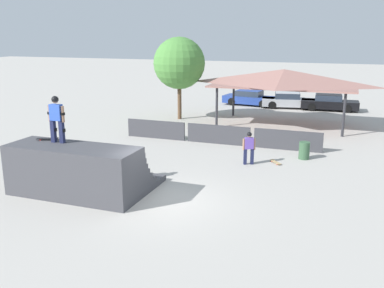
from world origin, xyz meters
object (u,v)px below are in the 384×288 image
Objects in this scene: skateboard_on_ground at (275,162)px; parked_car_blue at (250,98)px; skateboard_on_deck at (48,139)px; parked_car_silver at (288,101)px; trash_bin at (304,150)px; parked_car_black at (329,103)px; bystander_walking at (249,145)px; tree_beside_pavilion at (179,63)px; skater_on_deck at (56,116)px.

parked_car_blue is at bearing -23.34° from skateboard_on_ground.
skateboard_on_deck is 23.17m from parked_car_silver.
parked_car_silver is (6.31, 22.25, -1.38)m from skateboard_on_deck.
parked_car_black is at bearing 88.21° from trash_bin.
bystander_walking is 0.27× the size of tree_beside_pavilion.
bystander_walking is 1.57m from skateboard_on_ground.
parked_car_blue is (-3.68, 16.86, -0.31)m from bystander_walking.
tree_beside_pavilion is at bearing -106.42° from parked_car_blue.
trash_bin is (2.36, 1.81, -0.49)m from bystander_walking.
parked_car_blue reaches higher than skateboard_on_ground.
skater_on_deck is 23.26m from parked_car_silver.
skateboard_on_deck is 8.89m from bystander_walking.
skater_on_deck is 0.40× the size of parked_car_silver.
parked_car_silver is 3.25m from parked_car_black.
skateboard_on_ground is (7.29, 6.48, -2.90)m from skater_on_deck.
skateboard_on_ground is at bearing -98.75° from parked_car_black.
trash_bin is at bearing -94.62° from parked_car_black.
parked_car_silver is (5.70, 22.43, -2.35)m from skater_on_deck.
skateboard_on_deck is 1.01× the size of trash_bin.
skater_on_deck reaches higher than trash_bin.
skateboard_on_deck is at bearing -90.11° from parked_car_blue.
skateboard_on_deck is at bearing -88.55° from tree_beside_pavilion.
tree_beside_pavilion reaches higher than trash_bin.
skateboard_on_ground is at bearing 18.49° from skateboard_on_deck.
bystander_walking is 11.99m from tree_beside_pavilion.
skateboard_on_ground is 0.13× the size of tree_beside_pavilion.
skateboard_on_ground is 0.85× the size of trash_bin.
parked_car_blue is (2.45, 22.73, -2.35)m from skater_on_deck.
trash_bin is 0.18× the size of parked_car_blue.
skateboard_on_ground is at bearing -177.26° from bystander_walking.
bystander_walking is at bearing 77.61° from skateboard_on_ground.
skateboard_on_deck is 0.19× the size of parked_car_silver.
skateboard_on_deck is (-0.61, 0.18, -0.97)m from skater_on_deck.
skater_on_deck is 2.11× the size of trash_bin.
tree_beside_pavilion is at bearing -142.07° from parked_car_silver.
tree_beside_pavilion reaches higher than skateboard_on_ground.
trash_bin is at bearing 40.58° from skater_on_deck.
skateboard_on_ground is 12.52m from tree_beside_pavilion.
bystander_walking is at bearing -52.14° from tree_beside_pavilion.
skater_on_deck reaches higher than parked_car_blue.
skateboard_on_ground is 16.04m from parked_car_silver.
parked_car_blue is at bearing 62.22° from skateboard_on_deck.
bystander_walking is (6.13, 5.87, -2.04)m from skater_on_deck.
tree_beside_pavilion is (-7.12, 9.16, 3.03)m from bystander_walking.
skateboard_on_deck is 11.89m from trash_bin.
parked_car_silver is (-2.79, 14.75, 0.18)m from trash_bin.
skateboard_on_deck is at bearing -115.81° from parked_car_silver.
skateboard_on_deck reaches higher than parked_car_black.
skateboard_on_deck reaches higher than skateboard_on_ground.
skateboard_on_ground is 0.15× the size of parked_car_blue.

